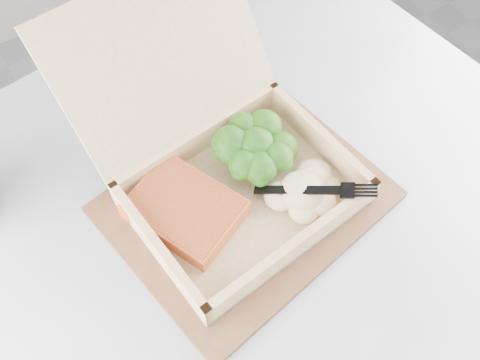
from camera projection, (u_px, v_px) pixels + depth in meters
cafe_table at (264, 303)px, 0.79m from camera, size 0.94×0.94×0.75m
serving_tray at (246, 203)px, 0.65m from camera, size 0.34×0.29×0.01m
takeout_container at (217, 151)px, 0.62m from camera, size 0.27×0.32×0.20m
salmon_fillet at (185, 209)px, 0.61m from camera, size 0.13×0.15×0.03m
broccoli_pile at (256, 149)px, 0.64m from camera, size 0.11×0.11×0.04m
mashed_potatoes at (302, 191)px, 0.62m from camera, size 0.09×0.08×0.03m
plastic_fork at (281, 188)px, 0.61m from camera, size 0.12×0.10×0.03m
receipt at (167, 121)px, 0.72m from camera, size 0.12×0.17×0.00m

